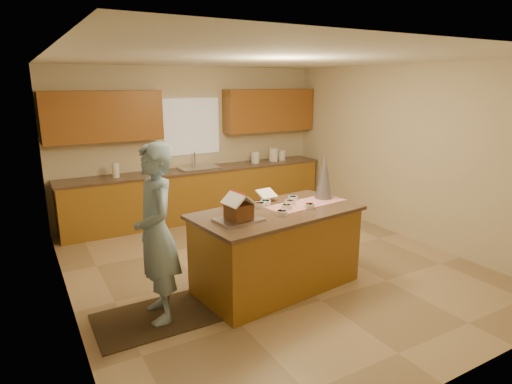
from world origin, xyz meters
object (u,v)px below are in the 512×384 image
tinsel_tree (324,177)px  gingerbread_house (239,209)px  island_base (276,251)px  boy (156,234)px

tinsel_tree → gingerbread_house: tinsel_tree is taller
island_base → tinsel_tree: tinsel_tree is taller
island_base → gingerbread_house: (-0.57, -0.12, 0.64)m
boy → gingerbread_house: bearing=85.9°
island_base → gingerbread_house: bearing=-174.8°
boy → gingerbread_house: 0.90m
tinsel_tree → boy: (-2.25, -0.15, -0.32)m
boy → gingerbread_house: (0.87, -0.13, 0.17)m
island_base → boy: boy is taller
island_base → tinsel_tree: bearing=3.7°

